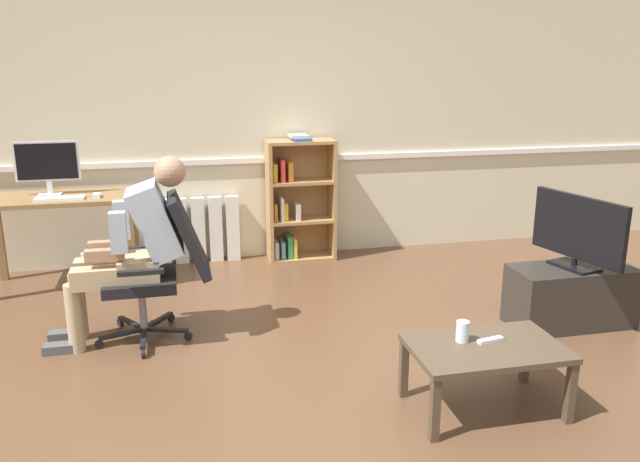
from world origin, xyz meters
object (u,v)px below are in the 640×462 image
(drinking_glass, at_px, (462,331))
(office_chair, at_px, (163,263))
(computer_mouse, at_px, (97,195))
(tv_stand, at_px, (571,296))
(imac_monitor, at_px, (47,164))
(radiator, at_px, (190,230))
(bookshelf, at_px, (297,201))
(computer_desk, at_px, (61,210))
(spare_remote, at_px, (490,340))
(tv_screen, at_px, (578,231))
(coffee_table, at_px, (486,354))
(keyboard, at_px, (60,198))
(person_seated, at_px, (132,246))

(drinking_glass, bearing_deg, office_chair, 141.33)
(computer_mouse, height_order, tv_stand, computer_mouse)
(computer_mouse, xyz_separation_m, drinking_glass, (2.07, -2.36, -0.34))
(imac_monitor, xyz_separation_m, radiator, (1.10, 0.31, -0.70))
(imac_monitor, bearing_deg, bookshelf, 5.94)
(imac_monitor, bearing_deg, tv_stand, -25.15)
(computer_desk, height_order, spare_remote, computer_desk)
(computer_mouse, distance_m, tv_screen, 3.63)
(computer_desk, distance_m, tv_screen, 3.95)
(imac_monitor, bearing_deg, coffee_table, -45.85)
(keyboard, xyz_separation_m, tv_screen, (3.57, -1.51, -0.08))
(keyboard, height_order, coffee_table, keyboard)
(computer_mouse, bearing_deg, tv_screen, -24.87)
(person_seated, bearing_deg, coffee_table, 54.15)
(imac_monitor, xyz_separation_m, bookshelf, (2.08, 0.22, -0.46))
(person_seated, distance_m, tv_screen, 3.00)
(radiator, bearing_deg, tv_stand, -38.35)
(radiator, relative_size, person_seated, 0.73)
(radiator, xyz_separation_m, drinking_glass, (1.35, -2.87, 0.13))
(person_seated, height_order, tv_screen, person_seated)
(radiator, xyz_separation_m, spare_remote, (1.50, -2.91, 0.08))
(bookshelf, bearing_deg, computer_desk, -171.66)
(computer_mouse, bearing_deg, computer_desk, 158.45)
(computer_mouse, height_order, person_seated, person_seated)
(computer_mouse, height_order, tv_screen, tv_screen)
(imac_monitor, distance_m, drinking_glass, 3.59)
(bookshelf, bearing_deg, tv_stand, -50.61)
(spare_remote, bearing_deg, coffee_table, -57.20)
(computer_desk, relative_size, person_seated, 0.95)
(computer_desk, relative_size, radiator, 1.30)
(bookshelf, distance_m, tv_stand, 2.53)
(computer_mouse, xyz_separation_m, tv_screen, (3.29, -1.53, -0.08))
(spare_remote, bearing_deg, computer_mouse, -147.74)
(radiator, xyz_separation_m, person_seated, (-0.40, -1.62, 0.35))
(computer_mouse, relative_size, radiator, 0.11)
(imac_monitor, height_order, spare_remote, imac_monitor)
(computer_mouse, relative_size, tv_screen, 0.13)
(person_seated, xyz_separation_m, drinking_glass, (1.75, -1.25, -0.23))
(spare_remote, bearing_deg, person_seated, -134.70)
(computer_mouse, height_order, bookshelf, bookshelf)
(office_chair, relative_size, spare_remote, 6.53)
(computer_mouse, xyz_separation_m, bookshelf, (1.70, 0.41, -0.22))
(bookshelf, bearing_deg, person_seated, -132.16)
(tv_stand, bearing_deg, office_chair, 171.44)
(computer_desk, height_order, radiator, computer_desk)
(keyboard, height_order, radiator, keyboard)
(computer_desk, height_order, drinking_glass, computer_desk)
(imac_monitor, distance_m, coffee_table, 3.73)
(computer_desk, distance_m, bookshelf, 2.02)
(computer_mouse, relative_size, person_seated, 0.08)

